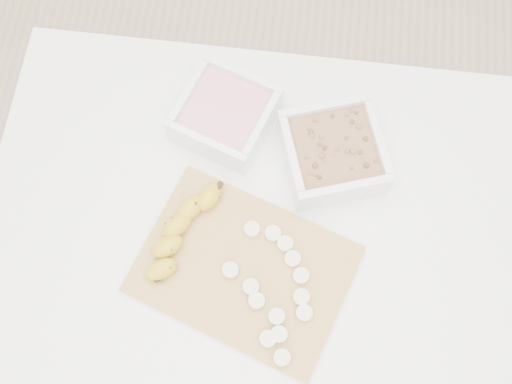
# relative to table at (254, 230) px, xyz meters

# --- Properties ---
(ground) EXTENTS (3.50, 3.50, 0.00)m
(ground) POSITION_rel_table_xyz_m (0.00, 0.00, -0.65)
(ground) COLOR #C6AD89
(ground) RESTS_ON ground
(table) EXTENTS (1.00, 0.70, 0.75)m
(table) POSITION_rel_table_xyz_m (0.00, 0.00, 0.00)
(table) COLOR white
(table) RESTS_ON ground
(bowl_yogurt) EXTENTS (0.21, 0.21, 0.08)m
(bowl_yogurt) POSITION_rel_table_xyz_m (-0.08, 0.18, 0.13)
(bowl_yogurt) COLOR white
(bowl_yogurt) RESTS_ON table
(bowl_granola) EXTENTS (0.22, 0.22, 0.08)m
(bowl_granola) POSITION_rel_table_xyz_m (0.13, 0.13, 0.14)
(bowl_granola) COLOR white
(bowl_granola) RESTS_ON table
(cutting_board) EXTENTS (0.42, 0.36, 0.01)m
(cutting_board) POSITION_rel_table_xyz_m (-0.01, -0.10, 0.10)
(cutting_board) COLOR tan
(cutting_board) RESTS_ON table
(banana) EXTENTS (0.16, 0.19, 0.03)m
(banana) POSITION_rel_table_xyz_m (-0.12, -0.05, 0.13)
(banana) COLOR gold
(banana) RESTS_ON cutting_board
(banana_slices) EXTENTS (0.16, 0.24, 0.02)m
(banana_slices) POSITION_rel_table_xyz_m (0.05, -0.13, 0.12)
(banana_slices) COLOR #F4E4BB
(banana_slices) RESTS_ON cutting_board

